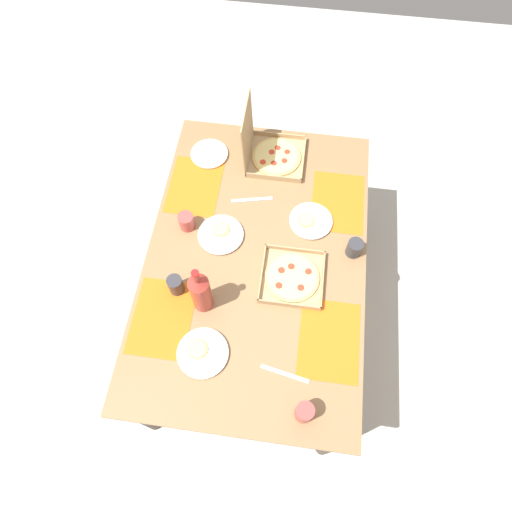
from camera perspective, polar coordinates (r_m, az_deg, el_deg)
The scene contains 19 objects.
ground_plane at distance 2.73m, azimuth 0.00°, elevation -6.89°, with size 6.00×6.00×0.00m, color beige.
dining_table at distance 2.15m, azimuth 0.00°, elevation -1.12°, with size 1.60×1.04×0.72m.
placemat_near_left at distance 1.94m, azimuth 9.55°, elevation -10.76°, with size 0.36×0.26×0.00m, color orange.
placemat_near_right at distance 2.26m, azimuth 10.65°, elevation 6.96°, with size 0.36×0.26×0.00m, color orange.
placemat_far_left at distance 1.99m, azimuth -12.15°, elevation -7.89°, with size 0.36×0.26×0.00m, color orange.
placemat_far_right at distance 2.30m, azimuth -8.01°, elevation 9.09°, with size 0.36×0.26×0.00m, color orange.
pizza_box_corner_right at distance 2.01m, azimuth 4.73°, elevation -2.78°, with size 0.29×0.29×0.04m.
pizza_box_corner_left at distance 2.35m, azimuth 1.86°, elevation 13.51°, with size 0.29×0.31×0.33m.
plate_near_left at distance 2.41m, azimuth -6.12°, elevation 13.11°, with size 0.20×0.20×0.02m.
plate_middle at distance 1.90m, azimuth -7.05°, elevation -12.44°, with size 0.22×0.22×0.03m.
plate_near_right at distance 2.12m, azimuth -4.65°, elevation 2.85°, with size 0.22×0.22×0.03m.
plate_far_left at distance 2.16m, azimuth 7.11°, elevation 4.56°, with size 0.21×0.21×0.03m.
soda_bottle at distance 1.86m, azimuth -7.27°, elevation -4.65°, with size 0.09×0.09×0.32m.
cup_dark at distance 2.13m, azimuth -9.08°, elevation 4.49°, with size 0.07×0.07×0.09m, color #BF4742.
cup_clear_right at distance 1.98m, azimuth -10.47°, elevation -3.75°, with size 0.07×0.07×0.10m, color #333338.
cup_spare at distance 2.08m, azimuth 12.76°, elevation 1.04°, with size 0.07×0.07×0.09m, color #333338.
cup_red at distance 1.81m, azimuth 6.35°, elevation -19.65°, with size 0.07×0.07×0.11m, color #BF4742.
knife_by_near_left at distance 1.88m, azimuth 3.79°, elevation -15.13°, with size 0.21×0.02×0.01m, color #B7B7BC.
knife_by_far_left at distance 2.22m, azimuth -0.53°, elevation 7.38°, with size 0.21×0.02×0.01m, color #B7B7BC.
Camera 1 is at (-0.93, -0.13, 2.56)m, focal length 30.56 mm.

